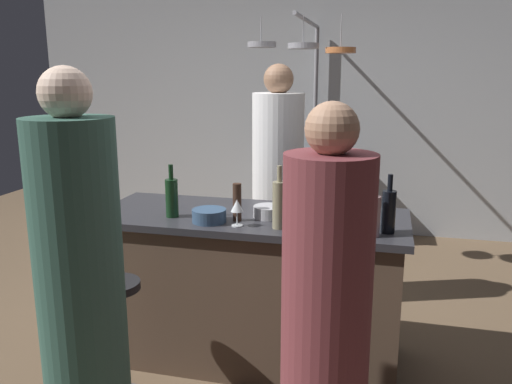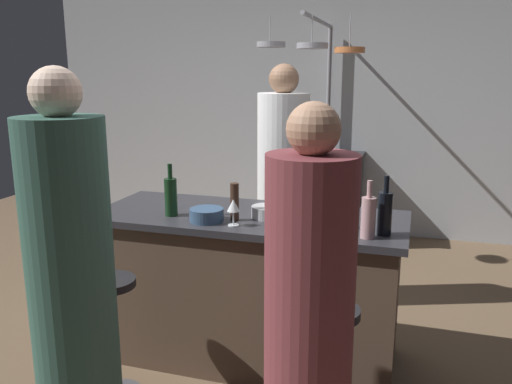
% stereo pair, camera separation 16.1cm
% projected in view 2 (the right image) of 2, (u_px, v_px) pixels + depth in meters
% --- Properties ---
extents(ground_plane, '(9.00, 9.00, 0.00)m').
position_uv_depth(ground_plane, '(249.00, 355.00, 3.21)').
color(ground_plane, brown).
extents(back_wall, '(6.40, 0.16, 2.60)m').
position_uv_depth(back_wall, '(330.00, 111.00, 5.57)').
color(back_wall, '#B2B7BC').
rests_on(back_wall, ground_plane).
extents(kitchen_island, '(1.80, 0.72, 0.90)m').
position_uv_depth(kitchen_island, '(249.00, 287.00, 3.11)').
color(kitchen_island, brown).
rests_on(kitchen_island, ground_plane).
extents(stove_range, '(0.80, 0.64, 0.89)m').
position_uv_depth(stove_range, '(321.00, 196.00, 5.39)').
color(stove_range, '#47474C').
rests_on(stove_range, ground_plane).
extents(chef, '(0.37, 0.37, 1.76)m').
position_uv_depth(chef, '(283.00, 195.00, 3.83)').
color(chef, white).
rests_on(chef, ground_plane).
extents(bar_stool_left, '(0.28, 0.28, 0.68)m').
position_uv_depth(bar_stool_left, '(113.00, 334.00, 2.70)').
color(bar_stool_left, '#4C4C51').
rests_on(bar_stool_left, ground_plane).
extents(guest_left, '(0.37, 0.37, 1.73)m').
position_uv_depth(guest_left, '(72.00, 287.00, 2.23)').
color(guest_left, '#33594C').
rests_on(guest_left, ground_plane).
extents(bar_stool_right, '(0.28, 0.28, 0.68)m').
position_uv_depth(bar_stool_right, '(329.00, 370.00, 2.38)').
color(bar_stool_right, '#4C4C51').
rests_on(bar_stool_right, ground_plane).
extents(guest_right, '(0.34, 0.34, 1.61)m').
position_uv_depth(guest_right, '(309.00, 331.00, 1.97)').
color(guest_right, brown).
rests_on(guest_right, ground_plane).
extents(overhead_pot_rack, '(0.89, 1.36, 2.17)m').
position_uv_depth(overhead_pot_rack, '(318.00, 74.00, 4.62)').
color(overhead_pot_rack, gray).
rests_on(overhead_pot_rack, ground_plane).
extents(pepper_mill, '(0.05, 0.05, 0.21)m').
position_uv_depth(pepper_mill, '(235.00, 202.00, 2.86)').
color(pepper_mill, '#382319').
rests_on(pepper_mill, kitchen_island).
extents(wine_bottle_white, '(0.07, 0.07, 0.33)m').
position_uv_depth(wine_bottle_white, '(275.00, 204.00, 2.71)').
color(wine_bottle_white, gray).
rests_on(wine_bottle_white, kitchen_island).
extents(wine_bottle_red, '(0.07, 0.07, 0.30)m').
position_uv_depth(wine_bottle_red, '(171.00, 196.00, 2.96)').
color(wine_bottle_red, '#143319').
rests_on(wine_bottle_red, kitchen_island).
extents(wine_bottle_dark, '(0.07, 0.07, 0.30)m').
position_uv_depth(wine_bottle_dark, '(385.00, 212.00, 2.60)').
color(wine_bottle_dark, black).
rests_on(wine_bottle_dark, kitchen_island).
extents(wine_bottle_rose, '(0.07, 0.07, 0.29)m').
position_uv_depth(wine_bottle_rose, '(368.00, 216.00, 2.56)').
color(wine_bottle_rose, '#B78C8E').
rests_on(wine_bottle_rose, kitchen_island).
extents(wine_glass_by_chef, '(0.07, 0.07, 0.15)m').
position_uv_depth(wine_glass_by_chef, '(233.00, 207.00, 2.76)').
color(wine_glass_by_chef, silver).
rests_on(wine_glass_by_chef, kitchen_island).
extents(wine_glass_near_left_guest, '(0.07, 0.07, 0.15)m').
position_uv_depth(wine_glass_near_left_guest, '(348.00, 209.00, 2.71)').
color(wine_glass_near_left_guest, silver).
rests_on(wine_glass_near_left_guest, kitchen_island).
extents(wine_glass_near_right_guest, '(0.07, 0.07, 0.15)m').
position_uv_depth(wine_glass_near_right_guest, '(314.00, 200.00, 2.91)').
color(wine_glass_near_right_guest, silver).
rests_on(wine_glass_near_right_guest, kitchen_island).
extents(mixing_bowl_steel, '(0.17, 0.17, 0.07)m').
position_uv_depth(mixing_bowl_steel, '(267.00, 212.00, 2.93)').
color(mixing_bowl_steel, '#B7B7BC').
rests_on(mixing_bowl_steel, kitchen_island).
extents(mixing_bowl_blue, '(0.19, 0.19, 0.07)m').
position_uv_depth(mixing_bowl_blue, '(207.00, 215.00, 2.86)').
color(mixing_bowl_blue, '#334C6B').
rests_on(mixing_bowl_blue, kitchen_island).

